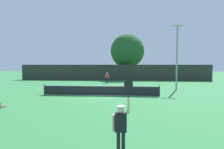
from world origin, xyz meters
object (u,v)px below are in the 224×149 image
player_serving (121,123)px  tennis_ball (90,96)px  spare_racket (5,106)px  player_receiving (107,77)px  large_tree (127,51)px  parked_car_near (122,74)px  light_pole (177,52)px

player_serving → tennis_ball: bearing=107.0°
spare_racket → player_receiving: bearing=71.1°
large_tree → parked_car_near: large_tree is taller
light_pole → parked_car_near: 21.68m
player_serving → large_tree: size_ratio=0.27×
player_receiving → light_pole: bearing=143.1°
tennis_ball → large_tree: 22.41m
player_receiving → tennis_ball: size_ratio=24.51×
spare_racket → large_tree: large_tree is taller
light_pole → parked_car_near: (-6.88, 20.23, -3.67)m
player_serving → parked_car_near: (-0.83, 36.16, -0.33)m
spare_racket → large_tree: (8.84, 25.69, 5.76)m
player_receiving → large_tree: (3.24, 9.31, 4.75)m
light_pole → large_tree: 17.09m
large_tree → tennis_ball: bearing=-99.5°
tennis_ball → parked_car_near: 25.67m
player_receiving → large_tree: large_tree is taller
player_receiving → parked_car_near: size_ratio=0.39×
player_serving → light_pole: size_ratio=0.32×
player_serving → tennis_ball: 11.15m
player_receiving → spare_racket: player_receiving is taller
player_serving → tennis_ball: (-3.25, 10.62, -1.07)m
player_receiving → large_tree: 10.94m
spare_racket → large_tree: bearing=71.0°
spare_racket → tennis_ball: bearing=39.3°
tennis_ball → large_tree: large_tree is taller
tennis_ball → parked_car_near: bearing=84.6°
player_receiving → light_pole: size_ratio=0.21×
tennis_ball → light_pole: bearing=29.8°
tennis_ball → parked_car_near: (2.42, 25.55, 0.74)m
light_pole → parked_car_near: bearing=108.8°
light_pole → parked_car_near: light_pole is taller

